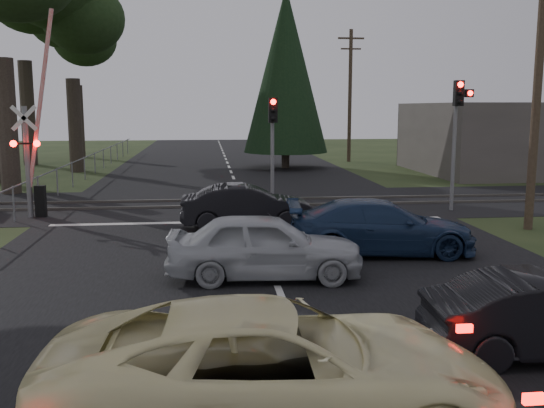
{
  "coord_description": "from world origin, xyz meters",
  "views": [
    {
      "loc": [
        -1.46,
        -11.54,
        3.75
      ],
      "look_at": [
        0.21,
        3.72,
        1.3
      ],
      "focal_mm": 40.0,
      "sensor_mm": 36.0,
      "label": 1
    }
  ],
  "objects": [
    {
      "name": "traffic_signal_right",
      "position": [
        7.55,
        9.47,
        3.31
      ],
      "size": [
        0.68,
        0.48,
        4.7
      ],
      "color": "slate",
      "rests_on": "ground"
    },
    {
      "name": "silver_car",
      "position": [
        -0.2,
        1.41,
        0.73
      ],
      "size": [
        4.41,
        2.02,
        1.47
      ],
      "primitive_type": "imported",
      "rotation": [
        0.0,
        0.0,
        1.5
      ],
      "color": "#ABAFB3",
      "rests_on": "ground"
    },
    {
      "name": "euc_tree_e",
      "position": [
        -11.0,
        36.0,
        9.51
      ],
      "size": [
        6.0,
        6.0,
        13.2
      ],
      "color": "#473D33",
      "rests_on": "ground"
    },
    {
      "name": "euc_tree_c",
      "position": [
        -9.0,
        25.0,
        9.51
      ],
      "size": [
        6.0,
        6.0,
        13.2
      ],
      "color": "#473D33",
      "rests_on": "ground"
    },
    {
      "name": "conifer_tree",
      "position": [
        3.5,
        26.0,
        5.99
      ],
      "size": [
        5.2,
        5.2,
        11.0
      ],
      "color": "#473D33",
      "rests_on": "ground"
    },
    {
      "name": "stop_line",
      "position": [
        0.0,
        8.2,
        0.01
      ],
      "size": [
        13.0,
        0.35,
        0.0
      ],
      "primitive_type": "cube",
      "color": "silver",
      "rests_on": "ground"
    },
    {
      "name": "fence_left",
      "position": [
        -7.8,
        22.5,
        0.0
      ],
      "size": [
        0.1,
        36.0,
        1.2
      ],
      "primitive_type": null,
      "color": "slate",
      "rests_on": "ground"
    },
    {
      "name": "rail_corridor",
      "position": [
        0.0,
        12.0,
        0.01
      ],
      "size": [
        120.0,
        8.0,
        0.01
      ],
      "primitive_type": "cube",
      "color": "black",
      "rests_on": "ground"
    },
    {
      "name": "utility_pole_near",
      "position": [
        8.5,
        6.0,
        4.73
      ],
      "size": [
        1.8,
        0.26,
        9.0
      ],
      "color": "#4C3D2D",
      "rests_on": "ground"
    },
    {
      "name": "blue_sedan",
      "position": [
        2.99,
        3.37,
        0.7
      ],
      "size": [
        4.98,
        2.39,
        1.4
      ],
      "primitive_type": "imported",
      "rotation": [
        0.0,
        0.0,
        1.48
      ],
      "color": "#192B4B",
      "rests_on": "ground"
    },
    {
      "name": "building_right",
      "position": [
        18.0,
        22.0,
        2.0
      ],
      "size": [
        14.0,
        10.0,
        4.0
      ],
      "primitive_type": "cube",
      "color": "#59514C",
      "rests_on": "ground"
    },
    {
      "name": "crossing_signal",
      "position": [
        -7.27,
        9.79,
        2.06
      ],
      "size": [
        1.62,
        0.38,
        6.96
      ],
      "color": "slate",
      "rests_on": "ground"
    },
    {
      "name": "utility_pole_mid",
      "position": [
        8.5,
        30.0,
        4.73
      ],
      "size": [
        1.8,
        0.26,
        9.0
      ],
      "color": "#4C3D2D",
      "rests_on": "ground"
    },
    {
      "name": "rail_far",
      "position": [
        0.0,
        12.8,
        0.05
      ],
      "size": [
        120.0,
        0.12,
        0.1
      ],
      "primitive_type": "cube",
      "color": "#59544C",
      "rests_on": "ground"
    },
    {
      "name": "cream_coupe",
      "position": [
        -0.7,
        -4.92,
        0.75
      ],
      "size": [
        5.45,
        2.67,
        1.49
      ],
      "primitive_type": "imported",
      "rotation": [
        0.0,
        0.0,
        1.53
      ],
      "color": "beige",
      "rests_on": "ground"
    },
    {
      "name": "road",
      "position": [
        0.0,
        10.0,
        0.01
      ],
      "size": [
        14.0,
        100.0,
        0.01
      ],
      "primitive_type": "cube",
      "color": "black",
      "rests_on": "ground"
    },
    {
      "name": "dark_car_far",
      "position": [
        -0.2,
        7.18,
        0.68
      ],
      "size": [
        4.13,
        1.45,
        1.36
      ],
      "primitive_type": "imported",
      "rotation": [
        0.0,
        0.0,
        1.57
      ],
      "color": "black",
      "rests_on": "ground"
    },
    {
      "name": "utility_pole_far",
      "position": [
        8.5,
        55.0,
        4.73
      ],
      "size": [
        1.8,
        0.26,
        9.0
      ],
      "color": "#4C3D2D",
      "rests_on": "ground"
    },
    {
      "name": "ground",
      "position": [
        0.0,
        0.0,
        0.0
      ],
      "size": [
        120.0,
        120.0,
        0.0
      ],
      "primitive_type": "plane",
      "color": "#233216",
      "rests_on": "ground"
    },
    {
      "name": "rail_near",
      "position": [
        0.0,
        11.2,
        0.05
      ],
      "size": [
        120.0,
        0.12,
        0.1
      ],
      "primitive_type": "cube",
      "color": "#59544C",
      "rests_on": "ground"
    },
    {
      "name": "traffic_signal_center",
      "position": [
        1.0,
        10.68,
        2.81
      ],
      "size": [
        0.32,
        0.48,
        4.1
      ],
      "color": "slate",
      "rests_on": "ground"
    }
  ]
}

